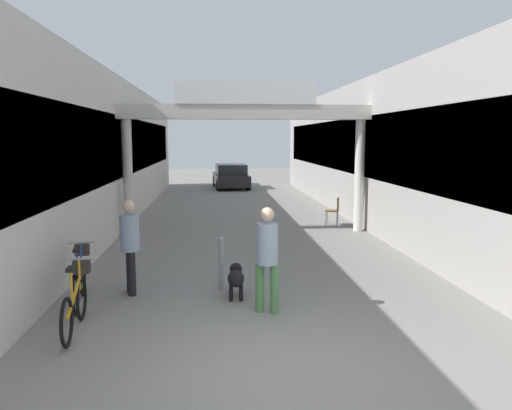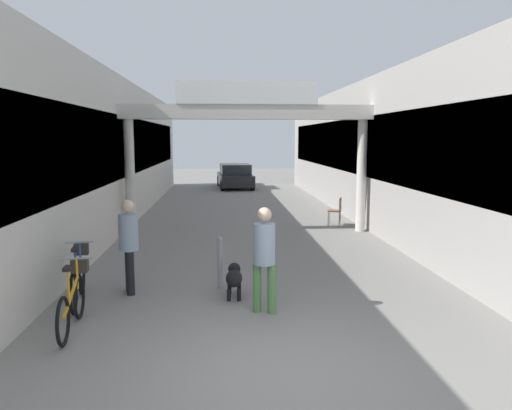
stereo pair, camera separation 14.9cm
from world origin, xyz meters
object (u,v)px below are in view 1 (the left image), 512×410
at_px(pedestrian_with_dog, 267,253).
at_px(cafe_chair_wood_nearer, 335,208).
at_px(dog_on_leash, 236,278).
at_px(bicycle_orange_nearest, 76,300).
at_px(bollard_post_metal, 221,262).
at_px(pedestrian_companion, 130,241).
at_px(parked_car_black, 231,176).
at_px(bicycle_blue_second, 80,277).

xyz_separation_m(pedestrian_with_dog, cafe_chair_wood_nearer, (2.96, 7.74, -0.42)).
relative_size(dog_on_leash, bicycle_orange_nearest, 0.44).
bearing_deg(bollard_post_metal, pedestrian_companion, -172.71).
bearing_deg(parked_car_black, bollard_post_metal, -92.36).
height_order(pedestrian_companion, bicycle_blue_second, pedestrian_companion).
relative_size(pedestrian_with_dog, pedestrian_companion, 1.00).
bearing_deg(parked_car_black, bicycle_blue_second, -99.25).
xyz_separation_m(pedestrian_with_dog, pedestrian_companion, (-2.30, 1.15, -0.01)).
bearing_deg(dog_on_leash, pedestrian_with_dog, -61.20).
height_order(bicycle_blue_second, cafe_chair_wood_nearer, bicycle_blue_second).
xyz_separation_m(pedestrian_companion, bicycle_blue_second, (-0.77, -0.43, -0.52)).
relative_size(cafe_chair_wood_nearer, parked_car_black, 0.22).
height_order(dog_on_leash, bicycle_orange_nearest, bicycle_orange_nearest).
bearing_deg(dog_on_leash, bicycle_orange_nearest, -150.76).
relative_size(dog_on_leash, cafe_chair_wood_nearer, 0.83).
distance_m(cafe_chair_wood_nearer, parked_car_black, 12.60).
bearing_deg(pedestrian_companion, dog_on_leash, -9.71).
relative_size(pedestrian_companion, bollard_post_metal, 1.73).
relative_size(pedestrian_companion, dog_on_leash, 2.26).
relative_size(bicycle_blue_second, cafe_chair_wood_nearer, 1.89).
height_order(bollard_post_metal, cafe_chair_wood_nearer, bollard_post_metal).
bearing_deg(bicycle_blue_second, cafe_chair_wood_nearer, 49.33).
distance_m(bicycle_orange_nearest, parked_car_black, 20.69).
relative_size(pedestrian_companion, parked_car_black, 0.41).
bearing_deg(pedestrian_with_dog, bicycle_blue_second, 166.83).
xyz_separation_m(pedestrian_with_dog, bollard_post_metal, (-0.71, 1.35, -0.47)).
distance_m(pedestrian_with_dog, cafe_chair_wood_nearer, 8.30).
bearing_deg(pedestrian_companion, bicycle_orange_nearest, -107.37).
bearing_deg(bicycle_orange_nearest, parked_car_black, 82.00).
bearing_deg(bollard_post_metal, bicycle_orange_nearest, -138.91).
distance_m(bicycle_orange_nearest, cafe_chair_wood_nearer, 10.05).
xyz_separation_m(pedestrian_companion, parked_car_black, (2.37, 18.85, -0.31)).
bearing_deg(pedestrian_with_dog, parked_car_black, 89.82).
relative_size(pedestrian_with_dog, bicycle_blue_second, 1.00).
bearing_deg(bicycle_blue_second, parked_car_black, 80.75).
distance_m(pedestrian_companion, bicycle_orange_nearest, 1.79).
relative_size(bicycle_orange_nearest, bollard_post_metal, 1.75).
xyz_separation_m(pedestrian_companion, dog_on_leash, (1.85, -0.32, -0.62)).
xyz_separation_m(bollard_post_metal, parked_car_black, (0.77, 18.65, 0.15)).
height_order(pedestrian_companion, cafe_chair_wood_nearer, pedestrian_companion).
bearing_deg(cafe_chair_wood_nearer, bollard_post_metal, -119.82).
bearing_deg(bicycle_blue_second, dog_on_leash, 2.48).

